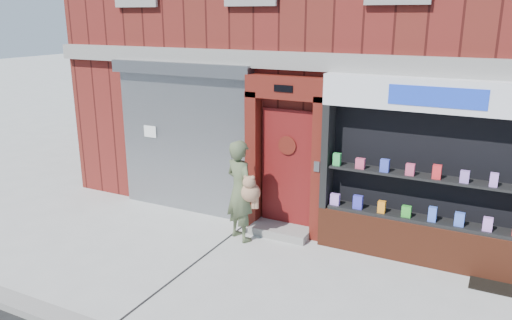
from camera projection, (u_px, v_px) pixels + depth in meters
The scene contains 7 objects.
ground at pixel (280, 287), 7.44m from camera, with size 80.00×80.00×0.00m, color #9E9E99.
building at pixel (389, 11), 11.46m from camera, with size 12.00×8.16×8.00m.
shutter_bay at pixel (183, 129), 9.92m from camera, with size 3.10×0.30×3.04m.
red_door_bay at pixel (286, 157), 8.95m from camera, with size 1.52×0.58×2.90m.
pharmacy_bay at pixel (430, 182), 7.86m from camera, with size 3.50×0.41×3.00m.
woman at pixel (241, 191), 8.80m from camera, with size 0.80×0.68×1.84m.
doormat at pixel (503, 285), 7.48m from camera, with size 0.94×0.66×0.02m, color black.
Camera 1 is at (2.66, -6.07, 3.90)m, focal length 35.00 mm.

